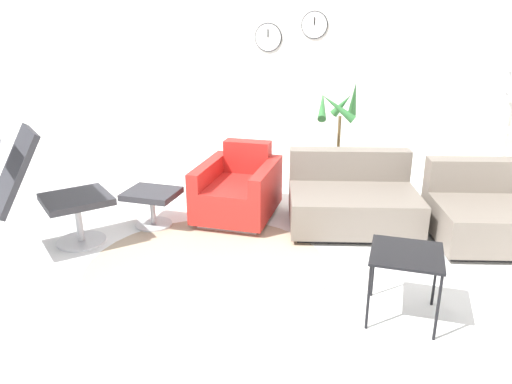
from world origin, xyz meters
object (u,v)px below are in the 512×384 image
at_px(ottoman, 152,200).
at_px(side_table, 406,259).
at_px(armchair_red, 239,192).
at_px(potted_plant, 338,148).
at_px(couch_second, 486,215).
at_px(lounge_chair, 32,176).
at_px(couch_low, 352,201).

xyz_separation_m(ottoman, side_table, (2.38, -0.93, 0.17)).
bearing_deg(ottoman, armchair_red, 32.56).
bearing_deg(armchair_red, potted_plant, -124.11).
bearing_deg(armchair_red, ottoman, 31.17).
distance_m(ottoman, couch_second, 3.13).
distance_m(lounge_chair, couch_low, 2.90).
distance_m(couch_low, side_table, 1.60).
xyz_separation_m(couch_low, potted_plant, (-0.31, 1.16, 0.22)).
bearing_deg(lounge_chair, side_table, 37.38).
relative_size(lounge_chair, side_table, 2.42).
bearing_deg(couch_low, lounge_chair, 13.84).
relative_size(couch_second, potted_plant, 0.91).
bearing_deg(side_table, ottoman, 158.67).
relative_size(ottoman, side_table, 1.01).
bearing_deg(armchair_red, couch_low, -175.94).
relative_size(armchair_red, potted_plant, 0.73).
xyz_separation_m(lounge_chair, couch_low, (2.52, 1.36, -0.44)).
distance_m(side_table, potted_plant, 2.79).
bearing_deg(potted_plant, armchair_red, -122.72).
distance_m(armchair_red, couch_second, 2.35).
height_order(couch_second, potted_plant, potted_plant).
bearing_deg(armchair_red, lounge_chair, 40.64).
xyz_separation_m(couch_second, potted_plant, (-1.53, 1.16, 0.22)).
distance_m(couch_second, side_table, 1.67).
bearing_deg(side_table, lounge_chair, 177.37).
bearing_deg(armchair_red, side_table, 138.34).
bearing_deg(couch_low, ottoman, 2.62).
distance_m(couch_second, potted_plant, 1.94).
relative_size(couch_second, side_table, 2.39).
relative_size(couch_low, potted_plant, 1.09).
bearing_deg(couch_low, side_table, 94.44).
distance_m(lounge_chair, ottoman, 1.11).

